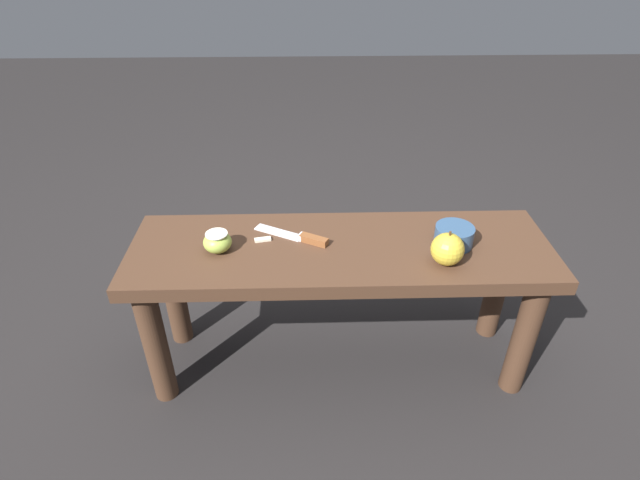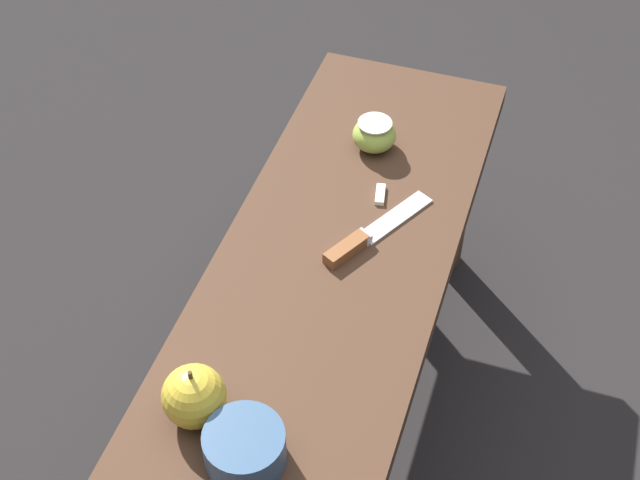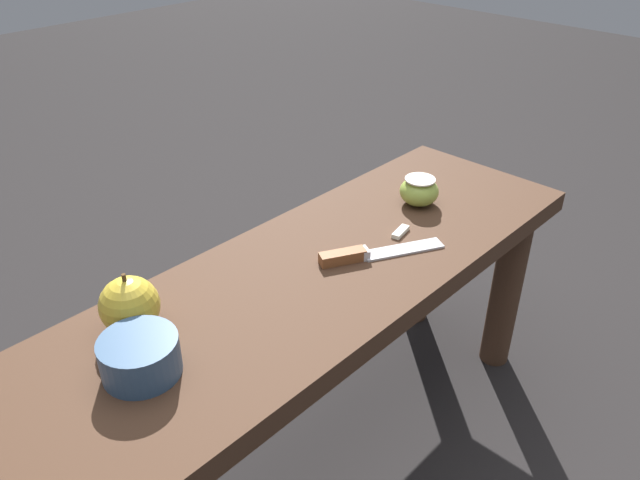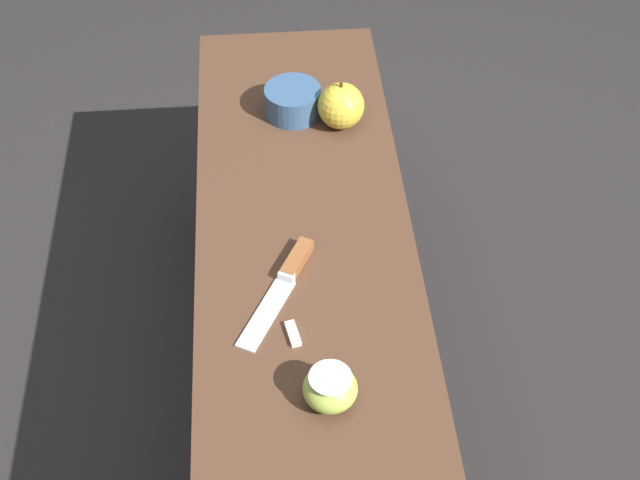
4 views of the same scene
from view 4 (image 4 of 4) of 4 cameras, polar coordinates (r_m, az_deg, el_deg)
ground_plane at (r=1.82m, az=-0.83°, el=-9.20°), size 8.00×8.00×0.00m
wooden_bench at (r=1.53m, az=-0.97°, el=-1.62°), size 1.16×0.36×0.45m
knife at (r=1.39m, az=-2.11°, el=-2.35°), size 0.21×0.13×0.02m
apple_whole at (r=1.65m, az=1.35°, el=8.59°), size 0.09×0.09×0.10m
apple_cut at (r=1.24m, az=0.66°, el=-9.46°), size 0.08×0.08×0.06m
apple_slice_near_knife at (r=1.33m, az=-1.74°, el=-6.01°), size 0.05×0.02×0.01m
bowl at (r=1.68m, az=-1.78°, el=8.87°), size 0.11×0.11×0.05m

